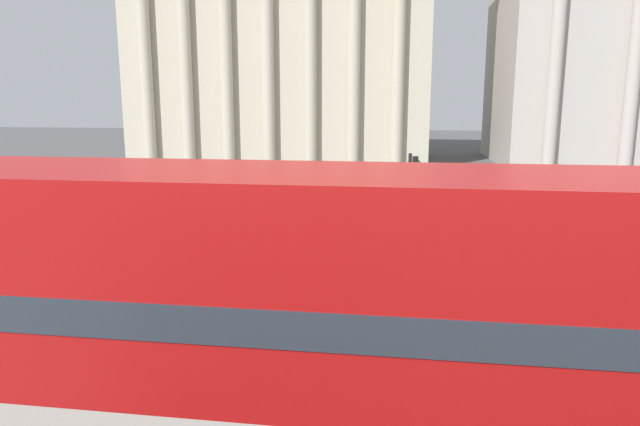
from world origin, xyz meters
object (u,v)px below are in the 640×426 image
at_px(traffic_light_mid, 412,186).
at_px(pedestrian_olive, 534,187).
at_px(double_decker_bus, 245,310).
at_px(pedestrian_yellow, 269,188).
at_px(plaza_building_left, 287,18).
at_px(pedestrian_blue, 477,273).

relative_size(traffic_light_mid, pedestrian_olive, 1.95).
relative_size(double_decker_bus, pedestrian_yellow, 6.95).
xyz_separation_m(plaza_building_left, pedestrian_olive, (16.32, -20.88, -10.92)).
relative_size(double_decker_bus, traffic_light_mid, 3.50).
relative_size(pedestrian_olive, pedestrian_yellow, 1.02).
bearing_deg(traffic_light_mid, plaza_building_left, 109.47).
height_order(traffic_light_mid, pedestrian_olive, traffic_light_mid).
height_order(double_decker_bus, plaza_building_left, plaza_building_left).
bearing_deg(double_decker_bus, pedestrian_olive, 73.34).
bearing_deg(pedestrian_yellow, pedestrian_olive, -31.49).
distance_m(plaza_building_left, pedestrian_blue, 39.09).
distance_m(traffic_light_mid, pedestrian_olive, 10.42).
height_order(plaza_building_left, pedestrian_yellow, plaza_building_left).
bearing_deg(traffic_light_mid, pedestrian_yellow, 135.76).
xyz_separation_m(double_decker_bus, pedestrian_olive, (8.25, 21.31, -1.36)).
xyz_separation_m(double_decker_bus, pedestrian_blue, (3.83, 6.58, -1.34)).
bearing_deg(plaza_building_left, pedestrian_olive, -51.99).
height_order(traffic_light_mid, pedestrian_yellow, traffic_light_mid).
xyz_separation_m(pedestrian_blue, pedestrian_yellow, (-8.11, 12.66, -0.04)).
xyz_separation_m(pedestrian_blue, pedestrian_olive, (4.42, 14.73, -0.02)).
height_order(double_decker_bus, pedestrian_blue, double_decker_bus).
bearing_deg(pedestrian_olive, pedestrian_blue, -108.54).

